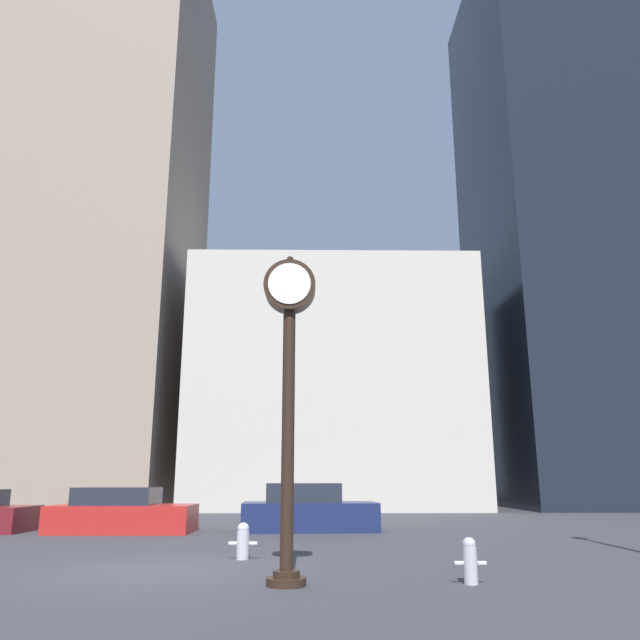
# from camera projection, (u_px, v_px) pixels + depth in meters

# --- Properties ---
(ground_plane) EXTENTS (200.00, 200.00, 0.00)m
(ground_plane) POSITION_uv_depth(u_px,v_px,m) (154.00, 571.00, 10.85)
(ground_plane) COLOR #38383D
(building_tall_tower) EXTENTS (11.30, 12.00, 35.88)m
(building_tall_tower) POSITION_uv_depth(u_px,v_px,m) (99.00, 204.00, 38.38)
(building_tall_tower) COLOR gray
(building_tall_tower) RESTS_ON ground_plane
(building_storefront_row) EXTENTS (14.81, 12.00, 12.72)m
(building_storefront_row) POSITION_uv_depth(u_px,v_px,m) (331.00, 391.00, 35.73)
(building_storefront_row) COLOR beige
(building_storefront_row) RESTS_ON ground_plane
(building_glass_modern) EXTENTS (9.95, 12.00, 34.39)m
(building_glass_modern) POSITION_uv_depth(u_px,v_px,m) (562.00, 217.00, 38.57)
(building_glass_modern) COLOR black
(building_glass_modern) RESTS_ON ground_plane
(street_clock) EXTENTS (0.87, 0.61, 5.25)m
(street_clock) POSITION_uv_depth(u_px,v_px,m) (289.00, 362.00, 10.20)
(street_clock) COLOR black
(street_clock) RESTS_ON ground_plane
(car_red) EXTENTS (4.15, 1.94, 1.30)m
(car_red) POSITION_uv_depth(u_px,v_px,m) (122.00, 513.00, 18.43)
(car_red) COLOR red
(car_red) RESTS_ON ground_plane
(car_navy) EXTENTS (4.17, 2.06, 1.41)m
(car_navy) POSITION_uv_depth(u_px,v_px,m) (308.00, 511.00, 19.01)
(car_navy) COLOR #19234C
(car_navy) RESTS_ON ground_plane
(fire_hydrant_near) EXTENTS (0.49, 0.21, 0.69)m
(fire_hydrant_near) POSITION_uv_depth(u_px,v_px,m) (470.00, 560.00, 9.57)
(fire_hydrant_near) COLOR #B7B7BC
(fire_hydrant_near) RESTS_ON ground_plane
(fire_hydrant_far) EXTENTS (0.57, 0.25, 0.70)m
(fire_hydrant_far) POSITION_uv_depth(u_px,v_px,m) (243.00, 541.00, 12.44)
(fire_hydrant_far) COLOR #B7B7BC
(fire_hydrant_far) RESTS_ON ground_plane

